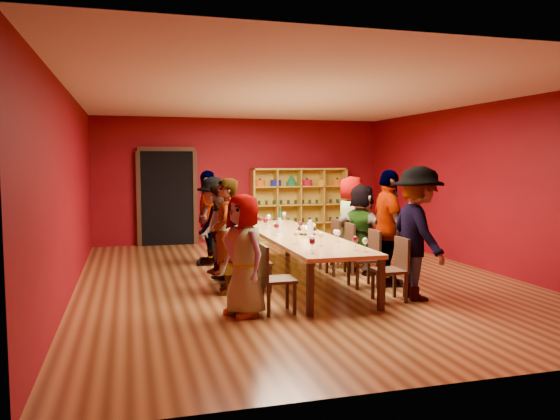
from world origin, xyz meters
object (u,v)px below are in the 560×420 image
object	(u,v)px
person_left_3	(215,226)
chair_person_right_3	(330,241)
chair_person_left_0	(272,275)
chair_person_left_3	(234,245)
person_left_2	(221,234)
person_right_1	(388,228)
chair_person_right_2	(344,246)
person_right_2	(362,229)
chair_person_left_2	(244,253)
chair_person_right_1	(368,255)
shelving_unit	(299,201)
chair_person_left_4	(225,238)
person_right_0	(418,233)
chair_person_right_0	(395,266)
person_left_0	(244,255)
wine_bottle	(280,217)
tasting_table	(296,237)
person_right_3	(351,221)
spittoon_bowl	(307,230)
person_left_4	(208,218)
chair_person_left_1	(251,259)
person_left_1	(225,236)

from	to	relation	value
person_left_3	chair_person_right_3	xyz separation A→B (m)	(2.15, 0.03, -0.35)
chair_person_left_0	chair_person_left_3	bearing A→B (deg)	90.00
person_left_2	chair_person_left_3	world-z (taller)	person_left_2
chair_person_left_3	person_right_1	distance (m)	2.74
chair_person_right_2	person_right_2	bearing A→B (deg)	0.00
chair_person_left_2	chair_person_right_1	world-z (taller)	same
shelving_unit	chair_person_right_1	xyz separation A→B (m)	(-0.49, -5.16, -0.49)
chair_person_left_4	person_right_2	world-z (taller)	person_right_2
person_right_0	person_left_2	bearing A→B (deg)	59.47
chair_person_left_3	person_right_1	xyz separation A→B (m)	(2.16, -1.63, 0.42)
chair_person_right_0	person_right_1	distance (m)	1.04
person_left_0	wine_bottle	size ratio (longest dim) A/B	4.53
tasting_table	chair_person_left_4	bearing A→B (deg)	117.90
tasting_table	person_right_3	world-z (taller)	person_right_3
spittoon_bowl	tasting_table	bearing A→B (deg)	161.58
person_left_4	person_left_3	bearing A→B (deg)	16.47
person_left_3	chair_person_left_4	bearing A→B (deg)	143.65
chair_person_left_0	person_right_2	xyz separation A→B (m)	(2.15, 2.03, 0.29)
person_right_1	person_right_3	world-z (taller)	person_right_1
person_left_4	chair_person_right_1	distance (m)	3.35
chair_person_left_2	person_left_4	bearing A→B (deg)	99.58
chair_person_left_1	chair_person_left_3	size ratio (longest dim) A/B	1.00
chair_person_left_3	chair_person_right_3	xyz separation A→B (m)	(1.82, 0.03, 0.00)
chair_person_right_1	wine_bottle	xyz separation A→B (m)	(-0.75, 2.41, 0.38)
person_left_4	person_left_2	bearing A→B (deg)	15.91
person_right_1	chair_person_left_1	bearing A→B (deg)	91.57
person_left_0	chair_person_left_3	xyz separation A→B (m)	(0.37, 2.68, -0.28)
person_right_2	chair_person_left_3	bearing A→B (deg)	50.68
person_right_2	wine_bottle	world-z (taller)	person_right_2
person_right_0	spittoon_bowl	distance (m)	2.01
chair_person_right_2	person_right_2	size ratio (longest dim) A/B	0.57
person_left_4	wine_bottle	world-z (taller)	person_left_4
wine_bottle	chair_person_left_2	bearing A→B (deg)	-122.60
shelving_unit	chair_person_right_0	world-z (taller)	shelving_unit
chair_person_right_1	chair_person_right_3	xyz separation A→B (m)	(0.00, 1.66, 0.00)
person_left_3	chair_person_right_0	bearing A→B (deg)	23.83
person_right_2	person_right_0	bearing A→B (deg)	157.98
chair_person_right_0	wine_bottle	world-z (taller)	wine_bottle
person_left_1	person_left_4	size ratio (longest dim) A/B	0.96
person_left_1	person_right_0	xyz separation A→B (m)	(2.57, -1.07, 0.09)
person_right_0	person_right_2	xyz separation A→B (m)	(-0.02, 1.87, -0.16)
chair_person_left_1	chair_person_right_1	distance (m)	1.83
chair_person_left_3	spittoon_bowl	world-z (taller)	spittoon_bowl
person_right_1	wine_bottle	size ratio (longest dim) A/B	5.34
chair_person_left_3	person_left_3	size ratio (longest dim) A/B	0.53
person_left_4	person_right_3	distance (m)	2.69
chair_person_left_3	wine_bottle	size ratio (longest dim) A/B	2.60
chair_person_left_4	person_left_4	bearing A→B (deg)	180.00
chair_person_left_3	person_right_1	bearing A→B (deg)	-37.02
person_left_2	person_right_3	size ratio (longest dim) A/B	0.97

